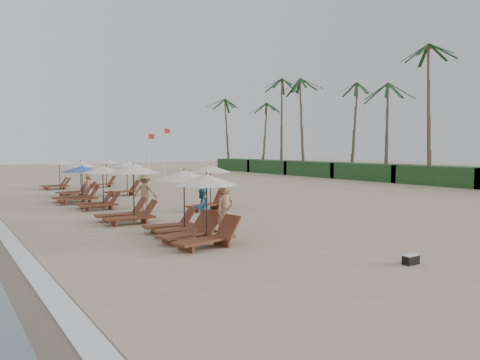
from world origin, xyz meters
TOP-DOWN VIEW (x-y plane):
  - ground at (0.00, 0.00)m, footprint 160.00×160.00m
  - shrub_hedge at (22.00, 14.50)m, footprint 3.20×53.00m
  - palm_row at (21.91, 15.40)m, footprint 7.00×52.00m
  - lounger_station_0 at (-6.25, -2.31)m, footprint 2.62×2.30m
  - lounger_station_1 at (-5.95, -0.26)m, footprint 2.52×2.24m
  - lounger_station_2 at (-6.58, 3.24)m, footprint 2.68×2.30m
  - lounger_station_3 at (-6.32, 8.13)m, footprint 2.52×2.31m
  - lounger_station_4 at (-6.59, 11.38)m, footprint 2.83×2.40m
  - lounger_station_5 at (-5.75, 14.89)m, footprint 2.64×2.39m
  - lounger_station_6 at (-5.67, 21.13)m, footprint 2.46×2.13m
  - inland_station_0 at (-1.90, 4.74)m, footprint 2.86×2.24m
  - inland_station_1 at (-2.96, 13.90)m, footprint 2.79×2.24m
  - inland_station_2 at (-2.08, 21.00)m, footprint 2.63×2.24m
  - beachgoer_near at (-5.15, -2.10)m, footprint 0.74×0.54m
  - beachgoer_mid_a at (-4.48, 0.74)m, footprint 0.84×0.72m
  - beachgoer_mid_b at (-4.74, 5.96)m, footprint 1.36×1.32m
  - beachgoer_far_b at (-5.46, 13.21)m, footprint 0.76×0.91m
  - duffel_bag at (-2.75, -7.56)m, footprint 0.46×0.23m
  - flag_pole_near at (0.45, 18.09)m, footprint 0.59×0.08m
  - flag_pole_far at (2.91, 20.55)m, footprint 0.60×0.08m

SIDE VIEW (x-z plane):
  - ground at x=0.00m, z-range 0.00..0.00m
  - duffel_bag at x=-2.75m, z-range 0.00..0.26m
  - beachgoer_mid_a at x=-4.48m, z-range 0.00..1.49m
  - beachgoer_far_b at x=-5.46m, z-range 0.00..1.60m
  - shrub_hedge at x=22.00m, z-range 0.00..1.60m
  - beachgoer_mid_b at x=-4.74m, z-range 0.00..1.87m
  - beachgoer_near at x=-5.15m, z-range 0.00..1.90m
  - lounger_station_0 at x=-6.25m, z-range -0.10..2.15m
  - lounger_station_4 at x=-6.59m, z-range -0.02..2.07m
  - lounger_station_5 at x=-5.75m, z-range -0.05..2.18m
  - lounger_station_6 at x=-5.67m, z-range -0.01..2.22m
  - lounger_station_2 at x=-6.58m, z-range -0.04..2.35m
  - lounger_station_3 at x=-6.32m, z-range 0.08..2.25m
  - lounger_station_1 at x=-5.95m, z-range 0.03..2.32m
  - inland_station_0 at x=-1.90m, z-range 0.18..2.41m
  - inland_station_1 at x=-2.96m, z-range 0.19..2.42m
  - inland_station_2 at x=-2.08m, z-range 0.29..2.52m
  - flag_pole_near at x=0.45m, z-range 0.24..4.64m
  - flag_pole_far at x=2.91m, z-range 0.25..5.19m
  - palm_row at x=21.91m, z-range 3.76..16.06m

